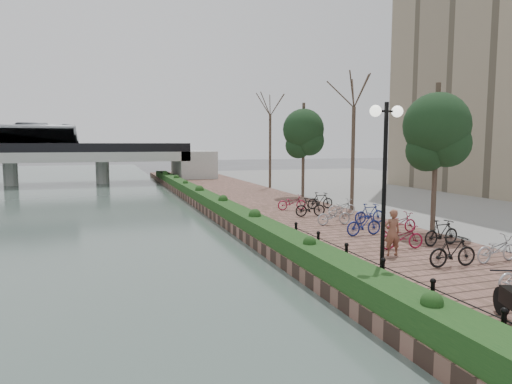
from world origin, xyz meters
name	(u,v)px	position (x,y,z in m)	size (l,w,h in m)	color
ground	(407,359)	(0.00, 0.00, 0.00)	(220.00, 220.00, 0.00)	#59595B
promenade	(279,213)	(4.00, 17.50, 0.25)	(8.00, 75.00, 0.50)	brown
inland_pavement	(491,202)	(20.00, 17.50, 0.25)	(24.00, 75.00, 0.50)	gray
hedge	(214,201)	(0.60, 20.00, 0.80)	(1.10, 56.00, 0.60)	#143814
chain_fence	(406,284)	(1.40, 2.00, 0.85)	(0.10, 14.10, 0.70)	black
lamppost	(385,154)	(1.69, 3.48, 4.12)	(1.02, 0.32, 5.04)	black
pedestrian	(392,233)	(3.67, 5.84, 1.32)	(0.59, 0.39, 1.63)	brown
bicycle_parking	(382,224)	(5.49, 9.13, 0.97)	(2.40, 17.32, 1.00)	#A8A9AD
street_trees	(386,157)	(8.00, 12.68, 3.69)	(3.20, 37.12, 6.80)	#392B21
bridge	(12,153)	(-14.73, 45.00, 3.37)	(36.00, 10.77, 6.50)	#A8A9A4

